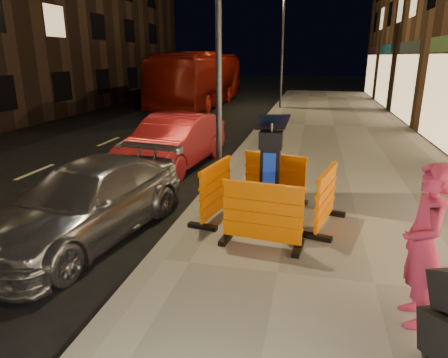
% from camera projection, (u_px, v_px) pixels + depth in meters
% --- Properties ---
extents(ground_plane, '(120.00, 120.00, 0.00)m').
position_uv_depth(ground_plane, '(155.00, 268.00, 5.79)').
color(ground_plane, black).
rests_on(ground_plane, ground).
extents(sidewalk, '(6.00, 60.00, 0.15)m').
position_uv_depth(sidewalk, '(373.00, 288.00, 5.14)').
color(sidewalk, gray).
rests_on(sidewalk, ground).
extents(kerb, '(0.30, 60.00, 0.15)m').
position_uv_depth(kerb, '(155.00, 263.00, 5.77)').
color(kerb, slate).
rests_on(kerb, ground).
extents(parking_kiosk, '(0.67, 0.67, 1.79)m').
position_uv_depth(parking_kiosk, '(270.00, 173.00, 6.77)').
color(parking_kiosk, black).
rests_on(parking_kiosk, sidewalk).
extents(barrier_front, '(1.33, 0.68, 1.00)m').
position_uv_depth(barrier_front, '(262.00, 215.00, 6.01)').
color(barrier_front, '#FF7401').
rests_on(barrier_front, sidewalk).
extents(barrier_back, '(1.37, 0.84, 1.00)m').
position_uv_depth(barrier_back, '(275.00, 179.00, 7.78)').
color(barrier_back, '#FF7401').
rests_on(barrier_back, sidewalk).
extents(barrier_kerbside, '(0.74, 1.35, 1.00)m').
position_uv_depth(barrier_kerbside, '(216.00, 191.00, 7.09)').
color(barrier_kerbside, '#FF7401').
rests_on(barrier_kerbside, sidewalk).
extents(barrier_bldgside, '(0.82, 1.37, 1.00)m').
position_uv_depth(barrier_bldgside, '(326.00, 199.00, 6.69)').
color(barrier_bldgside, '#FF7401').
rests_on(barrier_bldgside, sidewalk).
extents(car_silver, '(2.41, 4.48, 1.23)m').
position_uv_depth(car_silver, '(90.00, 236.00, 6.81)').
color(car_silver, '#AFAFB4').
rests_on(car_silver, ground).
extents(car_red, '(1.90, 4.43, 1.42)m').
position_uv_depth(car_red, '(175.00, 167.00, 11.07)').
color(car_red, maroon).
rests_on(car_red, ground).
extents(bus_doubledecker, '(2.74, 11.35, 3.16)m').
position_uv_depth(bus_doubledecker, '(201.00, 106.00, 24.34)').
color(bus_doubledecker, maroon).
rests_on(bus_doubledecker, ground).
extents(man, '(0.44, 0.66, 1.79)m').
position_uv_depth(man, '(423.00, 246.00, 4.16)').
color(man, '#B3284A').
rests_on(man, sidewalk).
extents(street_lamp_mid, '(0.12, 0.12, 6.00)m').
position_uv_depth(street_lamp_mid, '(219.00, 44.00, 7.60)').
color(street_lamp_mid, '#3F3F44').
rests_on(street_lamp_mid, sidewalk).
extents(street_lamp_far, '(0.12, 0.12, 6.00)m').
position_uv_depth(street_lamp_far, '(282.00, 52.00, 21.59)').
color(street_lamp_far, '#3F3F44').
rests_on(street_lamp_far, sidewalk).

